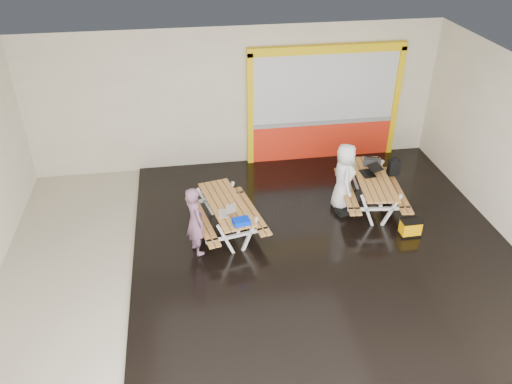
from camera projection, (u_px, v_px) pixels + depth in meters
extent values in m
cube|color=beige|center=(263.00, 260.00, 9.92)|extent=(10.00, 8.00, 0.01)
cube|color=white|center=(265.00, 87.00, 8.06)|extent=(10.00, 8.00, 0.01)
cube|color=beige|center=(236.00, 99.00, 12.35)|extent=(10.00, 0.01, 3.50)
cube|color=beige|center=(325.00, 365.00, 5.63)|extent=(10.00, 0.01, 3.50)
cube|color=black|center=(325.00, 252.00, 10.06)|extent=(7.50, 7.98, 0.05)
cube|color=red|center=(321.00, 141.00, 13.24)|extent=(3.60, 0.12, 1.00)
cube|color=gray|center=(323.00, 122.00, 12.96)|extent=(3.60, 0.14, 0.10)
cube|color=silver|center=(325.00, 88.00, 12.49)|extent=(3.60, 0.08, 1.72)
cube|color=yellow|center=(250.00, 111.00, 12.48)|extent=(0.14, 0.16, 2.90)
cube|color=yellow|center=(395.00, 102.00, 12.98)|extent=(0.14, 0.16, 2.90)
cube|color=yellow|center=(328.00, 49.00, 11.96)|extent=(3.88, 0.16, 0.20)
cube|color=#C18341|center=(213.00, 206.00, 10.18)|extent=(0.50, 1.86, 0.04)
cube|color=#C18341|center=(220.00, 205.00, 10.22)|extent=(0.50, 1.86, 0.04)
cube|color=#C18341|center=(226.00, 204.00, 10.26)|extent=(0.50, 1.86, 0.04)
cube|color=#C18341|center=(232.00, 203.00, 10.30)|extent=(0.50, 1.86, 0.04)
cube|color=#C18341|center=(238.00, 201.00, 10.34)|extent=(0.50, 1.86, 0.04)
cube|color=white|center=(226.00, 240.00, 9.80)|extent=(0.35, 0.13, 0.75)
cube|color=white|center=(250.00, 234.00, 9.94)|extent=(0.35, 0.13, 0.75)
cube|color=white|center=(238.00, 235.00, 9.85)|extent=(1.27, 0.32, 0.06)
cube|color=white|center=(238.00, 225.00, 9.72)|extent=(0.63, 0.18, 0.06)
cube|color=white|center=(206.00, 202.00, 10.93)|extent=(0.35, 0.13, 0.75)
cube|color=white|center=(227.00, 198.00, 11.08)|extent=(0.35, 0.13, 0.75)
cube|color=white|center=(216.00, 198.00, 10.98)|extent=(1.27, 0.32, 0.06)
cube|color=white|center=(216.00, 189.00, 10.85)|extent=(0.63, 0.18, 0.06)
cube|color=white|center=(226.00, 211.00, 10.36)|extent=(0.37, 1.52, 0.06)
cube|color=#C18341|center=(199.00, 221.00, 10.23)|extent=(0.49, 1.86, 0.04)
cube|color=#C18341|center=(205.00, 220.00, 10.27)|extent=(0.49, 1.86, 0.04)
cube|color=#C18341|center=(247.00, 211.00, 10.54)|extent=(0.49, 1.86, 0.04)
cube|color=#C18341|center=(253.00, 210.00, 10.58)|extent=(0.49, 1.86, 0.04)
cube|color=#C18341|center=(360.00, 179.00, 11.06)|extent=(0.35, 1.95, 0.04)
cube|color=#C18341|center=(367.00, 178.00, 11.06)|extent=(0.35, 1.95, 0.04)
cube|color=#C18341|center=(373.00, 178.00, 11.07)|extent=(0.35, 1.95, 0.04)
cube|color=#C18341|center=(379.00, 178.00, 11.07)|extent=(0.35, 1.95, 0.04)
cube|color=#C18341|center=(386.00, 178.00, 11.08)|extent=(0.35, 1.95, 0.04)
cube|color=white|center=(367.00, 211.00, 10.61)|extent=(0.37, 0.10, 0.78)
cube|color=white|center=(391.00, 210.00, 10.63)|extent=(0.37, 0.10, 0.78)
cube|color=white|center=(379.00, 209.00, 10.60)|extent=(1.33, 0.22, 0.06)
cube|color=white|center=(381.00, 199.00, 10.47)|extent=(0.66, 0.14, 0.06)
cube|color=white|center=(353.00, 175.00, 11.87)|extent=(0.37, 0.10, 0.78)
cube|color=white|center=(374.00, 175.00, 11.89)|extent=(0.37, 0.10, 0.78)
cube|color=white|center=(364.00, 174.00, 11.86)|extent=(1.33, 0.22, 0.06)
cube|color=white|center=(365.00, 164.00, 11.72)|extent=(0.66, 0.14, 0.06)
cube|color=white|center=(372.00, 186.00, 11.17)|extent=(0.25, 1.60, 0.06)
cube|color=#C18341|center=(344.00, 190.00, 11.20)|extent=(0.35, 1.95, 0.04)
cube|color=#C18341|center=(350.00, 190.00, 11.21)|extent=(0.35, 1.95, 0.04)
cube|color=#C18341|center=(392.00, 189.00, 11.24)|extent=(0.35, 1.95, 0.04)
cube|color=#C18341|center=(398.00, 189.00, 11.24)|extent=(0.35, 1.95, 0.04)
imported|color=#784E69|center=(195.00, 221.00, 9.66)|extent=(0.51, 0.61, 1.44)
imported|color=white|center=(344.00, 177.00, 11.01)|extent=(0.60, 0.82, 1.54)
cube|color=silver|center=(224.00, 213.00, 9.92)|extent=(0.23, 0.32, 0.02)
cube|color=silver|center=(231.00, 208.00, 9.87)|extent=(0.22, 0.32, 0.06)
cube|color=silver|center=(231.00, 209.00, 9.87)|extent=(0.19, 0.28, 0.05)
cube|color=black|center=(368.00, 174.00, 11.19)|extent=(0.30, 0.40, 0.02)
cube|color=black|center=(375.00, 167.00, 11.16)|extent=(0.28, 0.39, 0.07)
cube|color=silver|center=(375.00, 167.00, 11.15)|extent=(0.24, 0.35, 0.06)
cube|color=#0027D5|center=(241.00, 221.00, 9.62)|extent=(0.35, 0.28, 0.09)
cube|color=black|center=(372.00, 162.00, 11.48)|extent=(0.42, 0.31, 0.17)
cylinder|color=black|center=(373.00, 157.00, 11.42)|extent=(0.27, 0.12, 0.02)
cube|color=black|center=(394.00, 167.00, 11.63)|extent=(0.27, 0.18, 0.37)
cylinder|color=black|center=(395.00, 160.00, 11.53)|extent=(0.17, 0.17, 0.09)
cube|color=black|center=(344.00, 210.00, 11.17)|extent=(0.42, 0.36, 0.13)
cube|color=black|center=(409.00, 234.00, 10.52)|extent=(0.42, 0.28, 0.04)
cube|color=#E59600|center=(410.00, 227.00, 10.43)|extent=(0.40, 0.25, 0.31)
cube|color=black|center=(412.00, 221.00, 10.34)|extent=(0.42, 0.28, 0.03)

